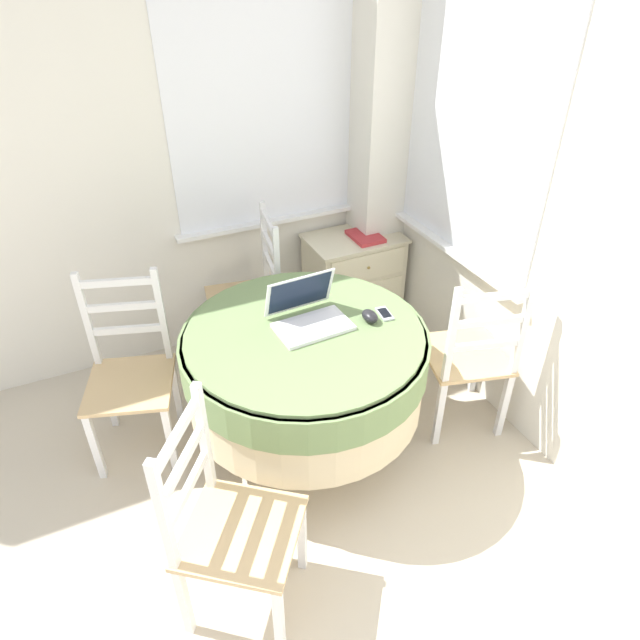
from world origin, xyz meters
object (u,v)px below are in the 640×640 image
object	(u,v)px
corner_cabinet	(353,281)
laptop	(308,314)
cell_phone	(385,314)
dining_chair_near_right_window	(469,357)
dining_chair_near_back_window	(251,295)
book_on_cabinet	(365,236)
computer_mouse	(370,316)
dining_chair_left_flank	(130,374)
round_dining_table	(305,362)
dining_chair_camera_near	(229,526)

from	to	relation	value
corner_cabinet	laptop	bearing A→B (deg)	-129.18
cell_phone	corner_cabinet	bearing A→B (deg)	69.70
laptop	dining_chair_near_right_window	size ratio (longest dim) A/B	0.37
dining_chair_near_back_window	book_on_cabinet	world-z (taller)	dining_chair_near_back_window
computer_mouse	dining_chair_left_flank	size ratio (longest dim) A/B	0.11
corner_cabinet	round_dining_table	bearing A→B (deg)	-129.20
dining_chair_left_flank	corner_cabinet	bearing A→B (deg)	19.04
round_dining_table	book_on_cabinet	world-z (taller)	round_dining_table
cell_phone	dining_chair_left_flank	distance (m)	1.29
computer_mouse	dining_chair_left_flank	bearing A→B (deg)	156.89
dining_chair_near_right_window	dining_chair_camera_near	bearing A→B (deg)	-162.76
dining_chair_left_flank	dining_chair_camera_near	bearing A→B (deg)	-80.41
dining_chair_near_right_window	dining_chair_camera_near	world-z (taller)	same
round_dining_table	computer_mouse	bearing A→B (deg)	-9.45
corner_cabinet	computer_mouse	bearing A→B (deg)	-114.48
dining_chair_camera_near	dining_chair_left_flank	bearing A→B (deg)	99.59
computer_mouse	dining_chair_camera_near	distance (m)	1.12
round_dining_table	laptop	world-z (taller)	laptop
dining_chair_near_back_window	dining_chair_left_flank	xyz separation A→B (m)	(-0.79, -0.44, 0.00)
cell_phone	dining_chair_left_flank	world-z (taller)	dining_chair_left_flank
dining_chair_camera_near	corner_cabinet	distance (m)	2.08
laptop	corner_cabinet	world-z (taller)	laptop
round_dining_table	dining_chair_near_back_window	bearing A→B (deg)	88.74
round_dining_table	dining_chair_near_back_window	xyz separation A→B (m)	(0.02, 0.85, -0.11)
round_dining_table	cell_phone	size ratio (longest dim) A/B	9.64
book_on_cabinet	computer_mouse	bearing A→B (deg)	-118.03
dining_chair_camera_near	computer_mouse	bearing A→B (deg)	32.67
dining_chair_near_right_window	computer_mouse	bearing A→B (deg)	165.32
cell_phone	dining_chair_near_right_window	distance (m)	0.55
dining_chair_near_right_window	corner_cabinet	size ratio (longest dim) A/B	1.50
round_dining_table	corner_cabinet	xyz separation A→B (m)	(0.76, 0.94, -0.24)
laptop	corner_cabinet	bearing A→B (deg)	50.82
dining_chair_left_flank	book_on_cabinet	xyz separation A→B (m)	(1.59, 0.49, 0.20)
dining_chair_camera_near	corner_cabinet	world-z (taller)	dining_chair_camera_near
laptop	corner_cabinet	size ratio (longest dim) A/B	0.55
dining_chair_near_back_window	corner_cabinet	world-z (taller)	dining_chair_near_back_window
dining_chair_near_right_window	cell_phone	bearing A→B (deg)	160.55
dining_chair_left_flank	corner_cabinet	distance (m)	1.63
computer_mouse	dining_chair_near_right_window	xyz separation A→B (m)	(0.52, -0.14, -0.32)
cell_phone	dining_chair_camera_near	distance (m)	1.20
dining_chair_left_flank	book_on_cabinet	distance (m)	1.68
computer_mouse	dining_chair_near_back_window	bearing A→B (deg)	108.06
dining_chair_camera_near	cell_phone	bearing A→B (deg)	30.92
computer_mouse	corner_cabinet	distance (m)	1.18
laptop	dining_chair_left_flank	bearing A→B (deg)	156.42
corner_cabinet	dining_chair_near_right_window	bearing A→B (deg)	-86.30
dining_chair_near_right_window	corner_cabinet	bearing A→B (deg)	93.70
book_on_cabinet	dining_chair_left_flank	bearing A→B (deg)	-162.76
cell_phone	dining_chair_near_right_window	xyz separation A→B (m)	(0.43, -0.15, -0.30)
laptop	computer_mouse	distance (m)	0.29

